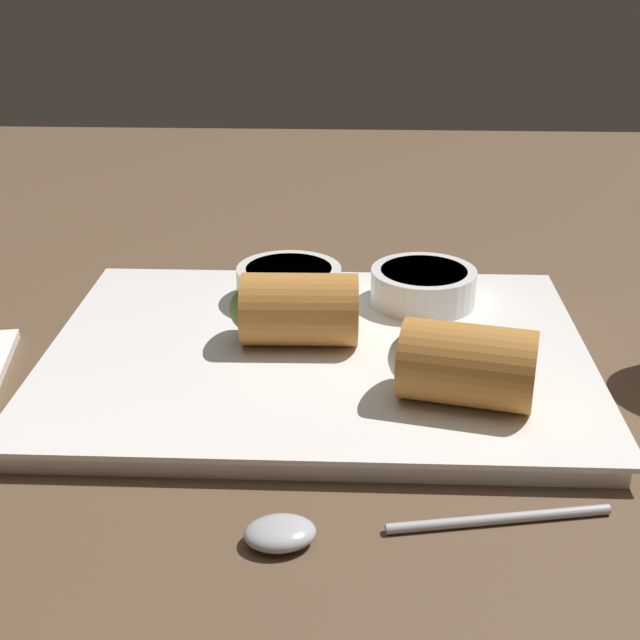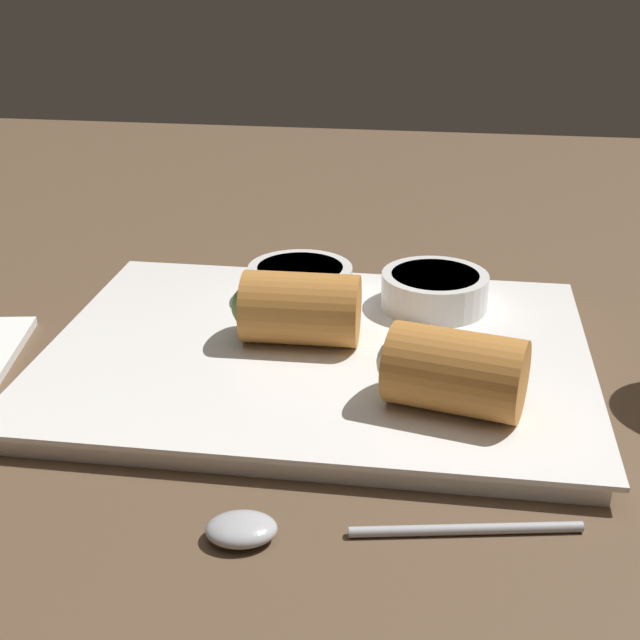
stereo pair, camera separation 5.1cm
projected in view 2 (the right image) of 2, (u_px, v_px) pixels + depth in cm
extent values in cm
cube|color=brown|center=(315.00, 391.00, 54.78)|extent=(180.00, 140.00, 2.00)
cube|color=white|center=(320.00, 359.00, 55.15)|extent=(31.75, 24.46, 1.20)
cube|color=white|center=(320.00, 349.00, 54.84)|extent=(33.03, 25.44, 0.30)
cylinder|color=#B77533|center=(301.00, 309.00, 54.51)|extent=(7.20, 4.61, 4.47)
sphere|color=#56843D|center=(255.00, 306.00, 54.84)|extent=(2.91, 2.91, 2.91)
cylinder|color=#B77533|center=(456.00, 372.00, 46.93)|extent=(7.93, 5.95, 4.47)
sphere|color=beige|center=(403.00, 363.00, 47.88)|extent=(2.91, 2.91, 2.91)
cylinder|color=silver|center=(300.00, 283.00, 61.13)|extent=(7.17, 7.17, 2.38)
cylinder|color=#477038|center=(300.00, 270.00, 60.73)|extent=(5.88, 5.88, 0.43)
cylinder|color=silver|center=(434.00, 291.00, 59.90)|extent=(7.17, 7.17, 2.38)
cylinder|color=#477038|center=(435.00, 277.00, 59.50)|extent=(5.88, 5.88, 0.43)
cylinder|color=#B2B2B7|center=(466.00, 529.00, 40.37)|extent=(10.61, 2.45, 0.50)
ellipsoid|color=#B2B2B7|center=(241.00, 529.00, 39.88)|extent=(3.65, 3.05, 1.13)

